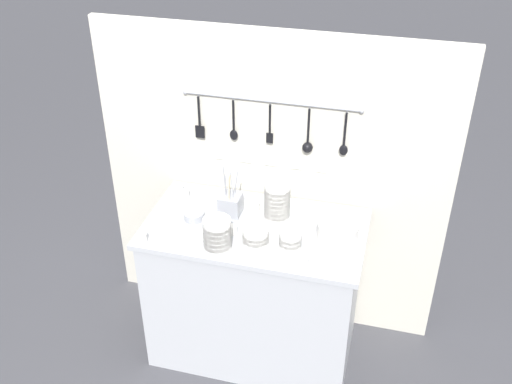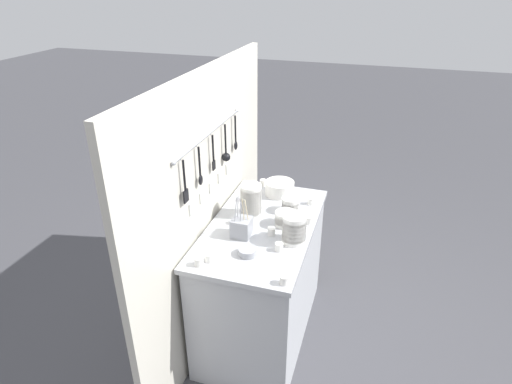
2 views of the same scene
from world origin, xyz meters
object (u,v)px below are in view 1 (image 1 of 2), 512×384
steel_mixing_bowl (194,216)px  cup_edge_far (185,194)px  bowl_stack_tall_left (256,236)px  cutlery_caddy (230,204)px  cup_edge_near (233,230)px  cup_front_right (200,235)px  cup_back_left (312,209)px  cup_centre (256,206)px  cup_back_right (360,222)px  bowl_stack_wide_centre (277,201)px  cup_by_caddy (142,238)px  bowl_stack_short_front (290,240)px  bowl_stack_back_corner (217,235)px  cup_beside_plates (313,262)px  cup_front_left (179,189)px  cup_mid_row (260,258)px  plate_stack (338,232)px

steel_mixing_bowl → cup_edge_far: bearing=123.8°
bowl_stack_tall_left → cutlery_caddy: size_ratio=0.48×
bowl_stack_tall_left → cup_edge_near: (-0.13, 0.05, -0.02)m
cup_edge_far → cup_front_right: size_ratio=1.00×
cup_edge_near → cup_front_right: size_ratio=1.00×
cup_back_left → cup_centre: 0.30m
steel_mixing_bowl → cup_back_right: (0.84, 0.16, 0.00)m
bowl_stack_wide_centre → cutlery_caddy: (-0.25, -0.02, -0.05)m
bowl_stack_tall_left → cup_edge_near: 0.15m
cup_back_right → cup_by_caddy: bearing=-158.2°
bowl_stack_short_front → cup_edge_near: (-0.31, 0.04, -0.02)m
cup_by_caddy → bowl_stack_back_corner: bearing=5.7°
cup_back_left → cup_beside_plates: size_ratio=1.00×
bowl_stack_short_front → bowl_stack_back_corner: bearing=-163.6°
bowl_stack_wide_centre → cup_edge_near: size_ratio=4.53×
steel_mixing_bowl → cup_front_left: 0.27m
cup_by_caddy → cup_beside_plates: size_ratio=1.00×
cup_edge_near → cup_front_right: bearing=-149.7°
cup_edge_near → cup_front_left: bearing=144.3°
cup_back_right → cup_front_right: same height
bowl_stack_short_front → cup_mid_row: bearing=-128.3°
cup_by_caddy → cup_beside_plates: bearing=1.8°
bowl_stack_back_corner → cup_centre: 0.39m
bowl_stack_tall_left → cutlery_caddy: bearing=131.8°
bowl_stack_short_front → plate_stack: bowl_stack_short_front is taller
bowl_stack_back_corner → cup_edge_far: bearing=129.0°
bowl_stack_short_front → bowl_stack_wide_centre: bearing=117.7°
steel_mixing_bowl → cup_beside_plates: size_ratio=2.28×
cup_edge_far → steel_mixing_bowl: bearing=-56.2°
bowl_stack_back_corner → cup_centre: (0.09, 0.38, -0.06)m
bowl_stack_tall_left → bowl_stack_wide_centre: (0.05, 0.24, 0.06)m
cup_back_left → cup_front_left: (-0.75, 0.00, 0.00)m
steel_mixing_bowl → cup_centre: 0.33m
bowl_stack_back_corner → bowl_stack_wide_centre: size_ratio=0.82×
cup_back_left → cup_mid_row: bearing=-109.2°
cup_centre → cup_beside_plates: (0.38, -0.39, 0.00)m
cup_front_left → cup_centre: bearing=-6.3°
steel_mixing_bowl → cup_mid_row: bearing=-31.5°
bowl_stack_tall_left → cup_centre: bowl_stack_tall_left is taller
plate_stack → cup_by_caddy: 0.97m
bowl_stack_short_front → cup_back_left: 0.33m
steel_mixing_bowl → bowl_stack_back_corner: bearing=-47.2°
steel_mixing_bowl → cup_front_right: bearing=-60.3°
steel_mixing_bowl → cup_edge_near: size_ratio=2.28×
bowl_stack_short_front → steel_mixing_bowl: (-0.54, 0.11, -0.03)m
bowl_stack_short_front → cup_edge_far: (-0.66, 0.29, -0.02)m
plate_stack → cup_edge_far: bearing=169.0°
bowl_stack_tall_left → cutlery_caddy: 0.29m
cup_back_left → cup_front_left: same height
steel_mixing_bowl → cup_beside_plates: 0.71m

